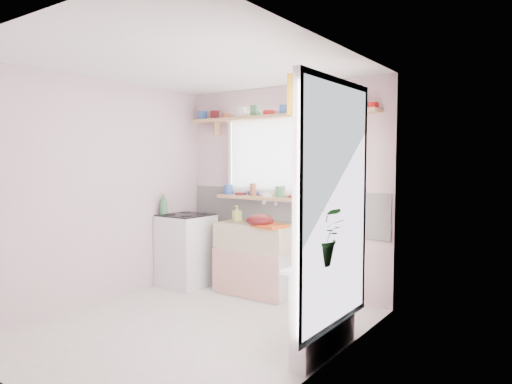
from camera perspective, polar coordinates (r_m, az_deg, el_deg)
The scene contains 19 objects.
room at distance 4.61m, azimuth 5.32°, elevation 1.09°, with size 3.20×3.20×3.20m.
sink_unit at distance 5.54m, azimuth 0.20°, elevation -8.22°, with size 0.95×0.65×1.11m.
cooker at distance 5.94m, azimuth -8.73°, elevation -7.13°, with size 0.58×0.58×0.93m.
radiator_ledge at distance 3.91m, azimuth 8.55°, elevation -13.99°, with size 0.22×0.95×0.78m.
windowsill at distance 5.58m, azimuth 1.31°, elevation -0.76°, with size 1.40×0.22×0.04m, color tan.
pine_shelf at distance 5.50m, azimuth 2.58°, elevation 9.39°, with size 2.52×0.24×0.04m, color tan.
shelf_crockery at distance 5.53m, azimuth 2.20°, elevation 10.13°, with size 2.47×0.11×0.12m.
sill_crockery at distance 5.59m, azimuth 1.16°, elevation 0.01°, with size 1.35×0.11×0.12m.
dish_tray at distance 5.14m, azimuth 1.68°, elevation -4.24°, with size 0.36×0.27×0.04m, color #CC4A12.
colander at distance 5.20m, azimuth 0.48°, elevation -3.53°, with size 0.32×0.32×0.14m, color #520E11.
jade_plant at distance 3.63m, azimuth 8.08°, elevation -5.40°, with size 0.43×0.37×0.48m, color #2E6227.
fruit_bowl at distance 4.16m, azimuth 9.75°, elevation -6.99°, with size 0.32×0.32×0.08m, color white.
herb_pot at distance 3.43m, azimuth 6.06°, elevation -8.05°, with size 0.12×0.08×0.23m, color #2D5C25.
soap_bottle_sink at distance 5.67m, azimuth -2.40°, elevation -2.66°, with size 0.09×0.09×0.19m, color #D5E465.
sill_cup at distance 5.49m, azimuth 3.87°, elevation -0.15°, with size 0.12×0.12×0.09m, color white.
sill_bowl at distance 5.76m, azimuth -0.28°, elevation -0.14°, with size 0.18×0.18×0.06m, color #354FAE.
shelf_vase at distance 5.03m, azimuth 10.79°, elevation 10.90°, with size 0.14×0.14×0.15m, color #9D3B30.
cooker_bottle at distance 5.90m, azimuth -11.49°, elevation -1.48°, with size 0.10×0.10×0.27m, color #3C794D.
fruit at distance 4.15m, azimuth 9.88°, elevation -6.15°, with size 0.20×0.14×0.10m.
Camera 1 is at (2.97, -3.13, 1.60)m, focal length 32.00 mm.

